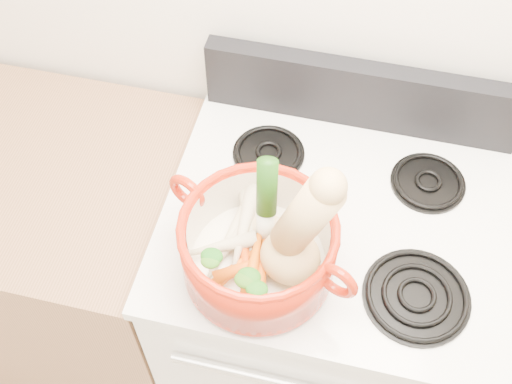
% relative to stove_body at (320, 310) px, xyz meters
% --- Properties ---
extents(stove_body, '(0.76, 0.65, 0.92)m').
position_rel_stove_body_xyz_m(stove_body, '(0.00, 0.00, 0.00)').
color(stove_body, white).
rests_on(stove_body, floor).
extents(cooktop, '(0.78, 0.67, 0.03)m').
position_rel_stove_body_xyz_m(cooktop, '(0.00, 0.00, 0.47)').
color(cooktop, white).
rests_on(cooktop, stove_body).
extents(control_backsplash, '(0.76, 0.05, 0.18)m').
position_rel_stove_body_xyz_m(control_backsplash, '(0.00, 0.30, 0.58)').
color(control_backsplash, black).
rests_on(control_backsplash, cooktop).
extents(burner_front_left, '(0.22, 0.22, 0.02)m').
position_rel_stove_body_xyz_m(burner_front_left, '(-0.19, -0.16, 0.50)').
color(burner_front_left, black).
rests_on(burner_front_left, cooktop).
extents(burner_front_right, '(0.22, 0.22, 0.02)m').
position_rel_stove_body_xyz_m(burner_front_right, '(0.19, -0.16, 0.50)').
color(burner_front_right, black).
rests_on(burner_front_right, cooktop).
extents(burner_back_left, '(0.17, 0.17, 0.02)m').
position_rel_stove_body_xyz_m(burner_back_left, '(-0.19, 0.14, 0.50)').
color(burner_back_left, black).
rests_on(burner_back_left, cooktop).
extents(burner_back_right, '(0.17, 0.17, 0.02)m').
position_rel_stove_body_xyz_m(burner_back_right, '(0.19, 0.14, 0.50)').
color(burner_back_right, black).
rests_on(burner_back_right, cooktop).
extents(dutch_oven, '(0.41, 0.41, 0.15)m').
position_rel_stove_body_xyz_m(dutch_oven, '(-0.14, -0.17, 0.59)').
color(dutch_oven, '#A91E0A').
rests_on(dutch_oven, burner_front_left).
extents(pot_handle_left, '(0.09, 0.05, 0.09)m').
position_rel_stove_body_xyz_m(pot_handle_left, '(-0.31, -0.11, 0.64)').
color(pot_handle_left, '#A91E0A').
rests_on(pot_handle_left, dutch_oven).
extents(pot_handle_right, '(0.09, 0.05, 0.09)m').
position_rel_stove_body_xyz_m(pot_handle_right, '(0.02, -0.24, 0.64)').
color(pot_handle_right, '#A91E0A').
rests_on(pot_handle_right, dutch_oven).
extents(squash, '(0.23, 0.17, 0.33)m').
position_rel_stove_body_xyz_m(squash, '(-0.07, -0.18, 0.69)').
color(squash, tan).
rests_on(squash, dutch_oven).
extents(leek, '(0.05, 0.08, 0.26)m').
position_rel_stove_body_xyz_m(leek, '(-0.14, -0.13, 0.67)').
color(leek, silver).
rests_on(leek, dutch_oven).
extents(ginger, '(0.09, 0.07, 0.05)m').
position_rel_stove_body_xyz_m(ginger, '(-0.14, -0.11, 0.56)').
color(ginger, '#D7B884').
rests_on(ginger, dutch_oven).
extents(parsnip_0, '(0.10, 0.25, 0.07)m').
position_rel_stove_body_xyz_m(parsnip_0, '(-0.20, -0.13, 0.56)').
color(parsnip_0, beige).
rests_on(parsnip_0, dutch_oven).
extents(parsnip_1, '(0.11, 0.20, 0.06)m').
position_rel_stove_body_xyz_m(parsnip_1, '(-0.19, -0.14, 0.57)').
color(parsnip_1, beige).
rests_on(parsnip_1, dutch_oven).
extents(parsnip_2, '(0.11, 0.21, 0.06)m').
position_rel_stove_body_xyz_m(parsnip_2, '(-0.18, -0.11, 0.58)').
color(parsnip_2, beige).
rests_on(parsnip_2, dutch_oven).
extents(parsnip_3, '(0.16, 0.10, 0.05)m').
position_rel_stove_body_xyz_m(parsnip_3, '(-0.22, -0.18, 0.58)').
color(parsnip_3, beige).
rests_on(parsnip_3, dutch_oven).
extents(parsnip_4, '(0.04, 0.21, 0.06)m').
position_rel_stove_body_xyz_m(parsnip_4, '(-0.18, -0.12, 0.59)').
color(parsnip_4, beige).
rests_on(parsnip_4, dutch_oven).
extents(carrot_0, '(0.09, 0.18, 0.05)m').
position_rel_stove_body_xyz_m(carrot_0, '(-0.16, -0.20, 0.56)').
color(carrot_0, red).
rests_on(carrot_0, dutch_oven).
extents(carrot_1, '(0.10, 0.13, 0.04)m').
position_rel_stove_body_xyz_m(carrot_1, '(-0.18, -0.21, 0.56)').
color(carrot_1, '#DD4F0B').
rests_on(carrot_1, dutch_oven).
extents(carrot_2, '(0.05, 0.18, 0.05)m').
position_rel_stove_body_xyz_m(carrot_2, '(-0.13, -0.22, 0.57)').
color(carrot_2, '#E0500B').
rests_on(carrot_2, dutch_oven).
extents(carrot_3, '(0.14, 0.11, 0.04)m').
position_rel_stove_body_xyz_m(carrot_3, '(-0.15, -0.21, 0.57)').
color(carrot_3, '#CF410A').
rests_on(carrot_3, dutch_oven).
extents(carrot_4, '(0.04, 0.17, 0.05)m').
position_rel_stove_body_xyz_m(carrot_4, '(-0.14, -0.21, 0.58)').
color(carrot_4, '#CC510A').
rests_on(carrot_4, dutch_oven).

